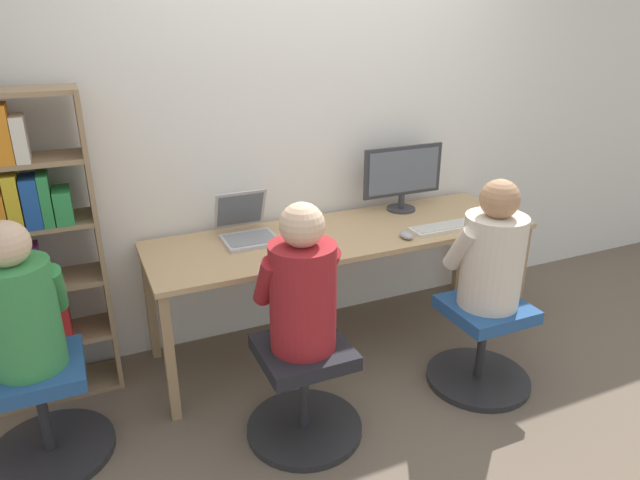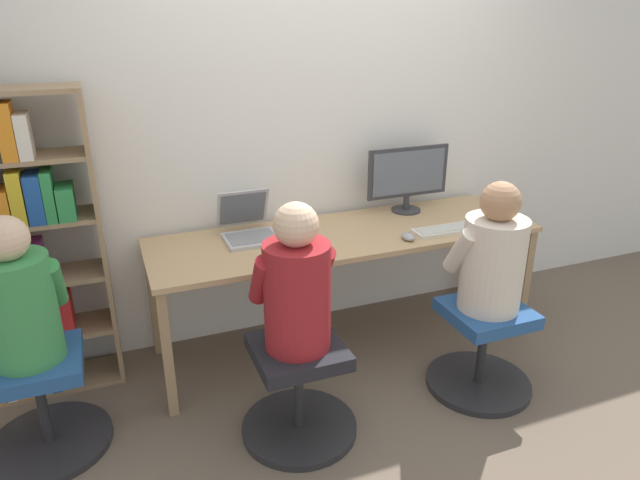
# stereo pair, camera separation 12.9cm
# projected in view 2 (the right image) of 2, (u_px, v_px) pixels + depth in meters

# --- Properties ---
(ground_plane) EXTENTS (14.00, 14.00, 0.00)m
(ground_plane) POSITION_uv_depth(u_px,v_px,m) (368.00, 371.00, 3.31)
(ground_plane) COLOR brown
(wall_back) EXTENTS (10.00, 0.05, 2.60)m
(wall_back) POSITION_uv_depth(u_px,v_px,m) (320.00, 125.00, 3.48)
(wall_back) COLOR silver
(wall_back) RESTS_ON ground_plane
(desk) EXTENTS (2.29, 0.70, 0.74)m
(desk) POSITION_uv_depth(u_px,v_px,m) (346.00, 243.00, 3.36)
(desk) COLOR tan
(desk) RESTS_ON ground_plane
(desktop_monitor) EXTENTS (0.56, 0.19, 0.42)m
(desktop_monitor) POSITION_uv_depth(u_px,v_px,m) (408.00, 177.00, 3.61)
(desktop_monitor) COLOR #333338
(desktop_monitor) RESTS_ON desk
(laptop) EXTENTS (0.30, 0.37, 0.26)m
(laptop) POSITION_uv_depth(u_px,v_px,m) (249.00, 228.00, 3.26)
(laptop) COLOR #B7B7BC
(laptop) RESTS_ON desk
(keyboard) EXTENTS (0.40, 0.14, 0.03)m
(keyboard) POSITION_uv_depth(u_px,v_px,m) (446.00, 230.00, 3.34)
(keyboard) COLOR silver
(keyboard) RESTS_ON desk
(computer_mouse_by_keyboard) EXTENTS (0.07, 0.10, 0.04)m
(computer_mouse_by_keyboard) POSITION_uv_depth(u_px,v_px,m) (408.00, 237.00, 3.23)
(computer_mouse_by_keyboard) COLOR #99999E
(computer_mouse_by_keyboard) RESTS_ON desk
(office_chair_left) EXTENTS (0.57, 0.57, 0.50)m
(office_chair_left) POSITION_uv_depth(u_px,v_px,m) (482.00, 349.00, 3.10)
(office_chair_left) COLOR #262628
(office_chair_left) RESTS_ON ground_plane
(office_chair_right) EXTENTS (0.57, 0.57, 0.50)m
(office_chair_right) POSITION_uv_depth(u_px,v_px,m) (299.00, 390.00, 2.77)
(office_chair_right) COLOR #262628
(office_chair_right) RESTS_ON ground_plane
(person_at_monitor) EXTENTS (0.39, 0.34, 0.69)m
(person_at_monitor) POSITION_uv_depth(u_px,v_px,m) (493.00, 255.00, 2.90)
(person_at_monitor) COLOR beige
(person_at_monitor) RESTS_ON office_chair_left
(person_at_laptop) EXTENTS (0.38, 0.34, 0.70)m
(person_at_laptop) POSITION_uv_depth(u_px,v_px,m) (297.00, 286.00, 2.56)
(person_at_laptop) COLOR maroon
(person_at_laptop) RESTS_ON office_chair_right
(bookshelf) EXTENTS (0.71, 0.29, 1.62)m
(bookshelf) POSITION_uv_depth(u_px,v_px,m) (17.00, 254.00, 2.87)
(bookshelf) COLOR #997A56
(bookshelf) RESTS_ON ground_plane
(office_chair_side) EXTENTS (0.57, 0.57, 0.50)m
(office_chair_side) POSITION_uv_depth(u_px,v_px,m) (42.00, 405.00, 2.66)
(office_chair_side) COLOR #262628
(office_chair_side) RESTS_ON ground_plane
(person_near_shelf) EXTENTS (0.37, 0.33, 0.68)m
(person_near_shelf) POSITION_uv_depth(u_px,v_px,m) (19.00, 299.00, 2.46)
(person_near_shelf) COLOR #388C47
(person_near_shelf) RESTS_ON office_chair_side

